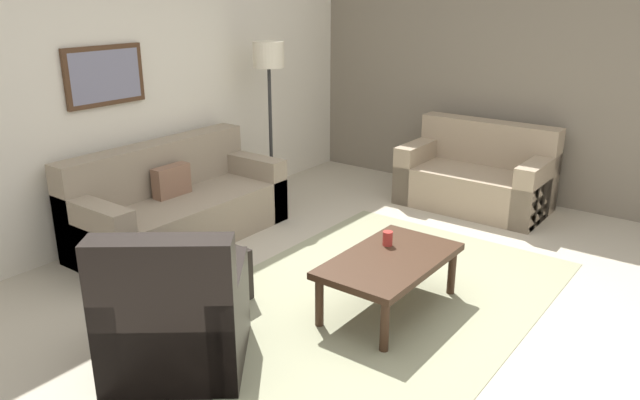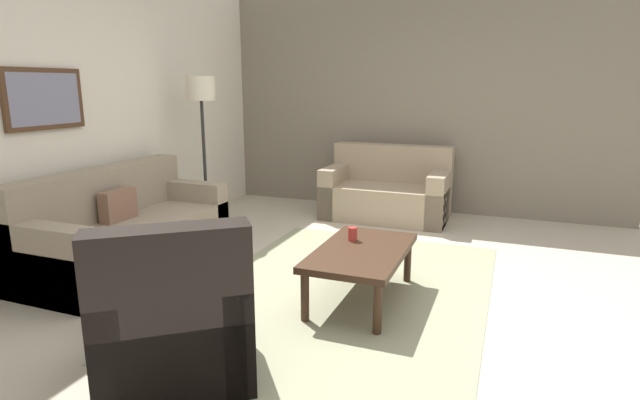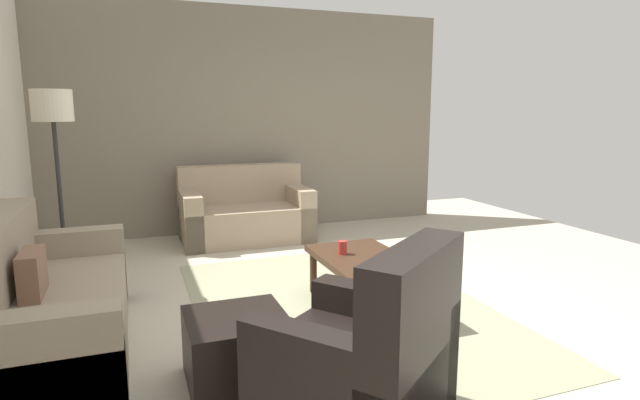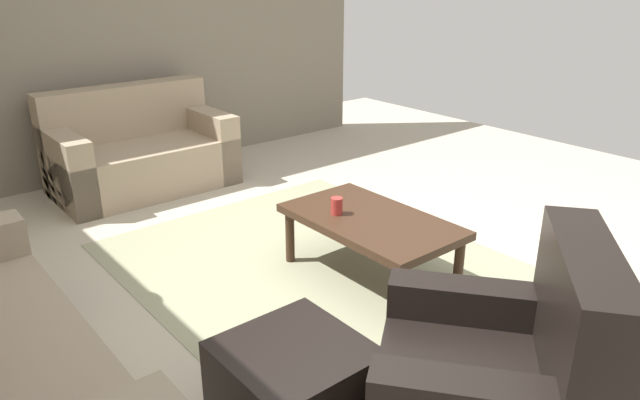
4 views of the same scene
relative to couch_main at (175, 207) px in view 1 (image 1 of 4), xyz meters
The scene contains 12 objects.
ground_plane 2.14m from the couch_main, 87.60° to the right, with size 8.00×8.00×0.00m, color #B2A893.
rear_partition 1.21m from the couch_main, 79.61° to the left, with size 6.00×0.12×2.80m, color silver.
stone_feature_panel 3.90m from the couch_main, 34.41° to the right, with size 0.12×5.20×2.80m, color slate.
area_rug 2.14m from the couch_main, 87.60° to the right, with size 3.13×2.20×0.01m, color gray.
couch_main is the anchor object (origin of this frame).
couch_loveseat 3.17m from the couch_main, 36.25° to the right, with size 0.85×1.49×0.88m.
armchair_leather 2.13m from the couch_main, 130.28° to the right, with size 1.12×1.12×0.95m.
ottoman 1.34m from the couch_main, 123.10° to the right, with size 0.56×0.56×0.40m, color black.
coffee_table 2.28m from the couch_main, 89.37° to the right, with size 1.10×0.64×0.41m.
cup 2.17m from the couch_main, 84.70° to the right, with size 0.07×0.07×0.11m, color #B2332D.
lamp_standing 1.72m from the couch_main, ahead, with size 0.32×0.32×1.71m.
framed_artwork 1.30m from the couch_main, 127.96° to the left, with size 0.76×0.04×0.51m.
Camera 1 is at (-3.51, -2.14, 2.21)m, focal length 34.20 mm.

